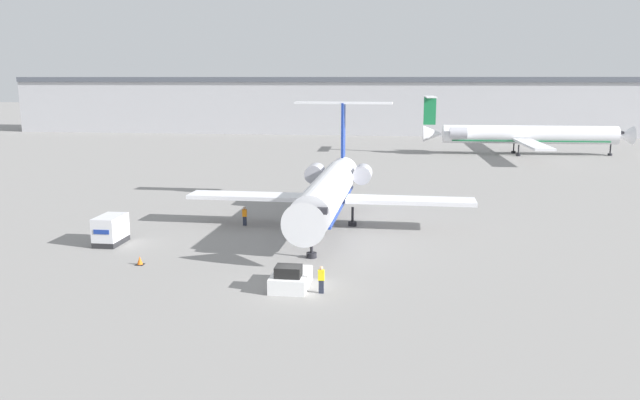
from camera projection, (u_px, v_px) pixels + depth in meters
name	position (u px, v px, depth m)	size (l,w,h in m)	color
ground_plane	(294.00, 291.00, 40.47)	(600.00, 600.00, 0.00)	gray
terminal_building	(373.00, 105.00, 155.97)	(180.00, 16.80, 13.85)	#B2B2B7
airplane_main	(329.00, 190.00, 57.19)	(26.53, 26.96, 11.03)	white
pushback_tug	(291.00, 278.00, 40.99)	(2.39, 3.77, 1.69)	silver
luggage_cart	(111.00, 230.00, 51.64)	(1.87, 3.26, 2.39)	#232326
worker_near_tug	(321.00, 279.00, 39.81)	(0.40, 0.25, 1.80)	#232838
worker_by_wing	(245.00, 216.00, 58.21)	(0.40, 0.25, 1.77)	#232838
traffic_cone_left	(140.00, 261.00, 46.01)	(0.58, 0.58, 0.64)	black
airplane_parked_far_left	(523.00, 135.00, 111.77)	(36.70, 36.50, 10.36)	white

